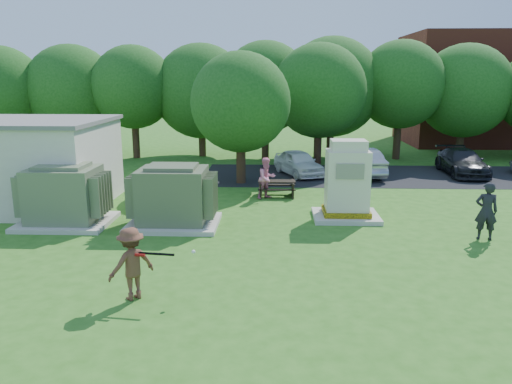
{
  "coord_description": "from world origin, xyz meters",
  "views": [
    {
      "loc": [
        0.6,
        -11.6,
        4.92
      ],
      "look_at": [
        0.0,
        4.0,
        1.3
      ],
      "focal_mm": 35.0,
      "sensor_mm": 36.0,
      "label": 1
    }
  ],
  "objects_px": {
    "person_by_generator": "(486,211)",
    "car_dark": "(462,162)",
    "car_white": "(298,163)",
    "person_at_picnic": "(267,178)",
    "transformer_left": "(65,196)",
    "batter": "(131,264)",
    "generator_cabinet": "(347,185)",
    "transformer_right": "(173,197)",
    "car_silver_a": "(358,162)",
    "picnic_table": "(277,186)"
  },
  "relations": [
    {
      "from": "picnic_table",
      "to": "person_at_picnic",
      "type": "distance_m",
      "value": 0.72
    },
    {
      "from": "person_by_generator",
      "to": "car_dark",
      "type": "xyz_separation_m",
      "value": [
        3.11,
        10.67,
        -0.26
      ]
    },
    {
      "from": "transformer_right",
      "to": "person_by_generator",
      "type": "xyz_separation_m",
      "value": [
        9.88,
        -1.12,
        -0.06
      ]
    },
    {
      "from": "person_by_generator",
      "to": "transformer_left",
      "type": "bearing_deg",
      "value": 6.27
    },
    {
      "from": "picnic_table",
      "to": "person_by_generator",
      "type": "distance_m",
      "value": 8.45
    },
    {
      "from": "person_at_picnic",
      "to": "car_dark",
      "type": "distance_m",
      "value": 11.39
    },
    {
      "from": "generator_cabinet",
      "to": "person_at_picnic",
      "type": "xyz_separation_m",
      "value": [
        -2.87,
        2.9,
        -0.37
      ]
    },
    {
      "from": "person_by_generator",
      "to": "car_white",
      "type": "xyz_separation_m",
      "value": [
        -5.28,
        10.21,
        -0.27
      ]
    },
    {
      "from": "car_dark",
      "to": "car_silver_a",
      "type": "bearing_deg",
      "value": -173.26
    },
    {
      "from": "transformer_left",
      "to": "batter",
      "type": "bearing_deg",
      "value": -55.63
    },
    {
      "from": "person_by_generator",
      "to": "picnic_table",
      "type": "bearing_deg",
      "value": -29.7
    },
    {
      "from": "transformer_left",
      "to": "person_by_generator",
      "type": "height_order",
      "value": "transformer_left"
    },
    {
      "from": "person_by_generator",
      "to": "car_silver_a",
      "type": "bearing_deg",
      "value": -66.61
    },
    {
      "from": "picnic_table",
      "to": "car_white",
      "type": "relative_size",
      "value": 0.42
    },
    {
      "from": "batter",
      "to": "car_white",
      "type": "xyz_separation_m",
      "value": [
        4.4,
        14.8,
        -0.2
      ]
    },
    {
      "from": "car_white",
      "to": "picnic_table",
      "type": "bearing_deg",
      "value": -125.51
    },
    {
      "from": "transformer_left",
      "to": "person_at_picnic",
      "type": "height_order",
      "value": "transformer_left"
    },
    {
      "from": "car_silver_a",
      "to": "car_dark",
      "type": "distance_m",
      "value": 5.38
    },
    {
      "from": "person_at_picnic",
      "to": "car_dark",
      "type": "xyz_separation_m",
      "value": [
        9.93,
        5.57,
        -0.2
      ]
    },
    {
      "from": "batter",
      "to": "person_at_picnic",
      "type": "xyz_separation_m",
      "value": [
        2.86,
        9.7,
        0.01
      ]
    },
    {
      "from": "generator_cabinet",
      "to": "person_at_picnic",
      "type": "bearing_deg",
      "value": 134.72
    },
    {
      "from": "generator_cabinet",
      "to": "picnic_table",
      "type": "bearing_deg",
      "value": 126.64
    },
    {
      "from": "transformer_right",
      "to": "car_silver_a",
      "type": "relative_size",
      "value": 0.7
    },
    {
      "from": "transformer_right",
      "to": "car_silver_a",
      "type": "xyz_separation_m",
      "value": [
        7.64,
        9.08,
        -0.26
      ]
    },
    {
      "from": "person_by_generator",
      "to": "person_at_picnic",
      "type": "xyz_separation_m",
      "value": [
        -6.82,
        5.11,
        -0.06
      ]
    },
    {
      "from": "transformer_left",
      "to": "transformer_right",
      "type": "height_order",
      "value": "same"
    },
    {
      "from": "transformer_left",
      "to": "person_by_generator",
      "type": "distance_m",
      "value": 13.63
    },
    {
      "from": "person_at_picnic",
      "to": "car_white",
      "type": "distance_m",
      "value": 5.34
    },
    {
      "from": "transformer_right",
      "to": "car_dark",
      "type": "relative_size",
      "value": 0.67
    },
    {
      "from": "generator_cabinet",
      "to": "person_by_generator",
      "type": "distance_m",
      "value": 4.54
    },
    {
      "from": "generator_cabinet",
      "to": "picnic_table",
      "type": "xyz_separation_m",
      "value": [
        -2.45,
        3.29,
        -0.81
      ]
    },
    {
      "from": "transformer_left",
      "to": "picnic_table",
      "type": "bearing_deg",
      "value": 31.35
    },
    {
      "from": "person_at_picnic",
      "to": "generator_cabinet",
      "type": "bearing_deg",
      "value": -82.9
    },
    {
      "from": "transformer_right",
      "to": "generator_cabinet",
      "type": "xyz_separation_m",
      "value": [
        5.93,
        1.09,
        0.25
      ]
    },
    {
      "from": "transformer_left",
      "to": "person_by_generator",
      "type": "xyz_separation_m",
      "value": [
        13.58,
        -1.12,
        -0.06
      ]
    },
    {
      "from": "batter",
      "to": "car_white",
      "type": "height_order",
      "value": "batter"
    },
    {
      "from": "person_by_generator",
      "to": "person_at_picnic",
      "type": "distance_m",
      "value": 8.52
    },
    {
      "from": "batter",
      "to": "person_at_picnic",
      "type": "height_order",
      "value": "person_at_picnic"
    },
    {
      "from": "car_white",
      "to": "person_at_picnic",
      "type": "bearing_deg",
      "value": -128.93
    },
    {
      "from": "transformer_right",
      "to": "car_white",
      "type": "xyz_separation_m",
      "value": [
        4.6,
        9.09,
        -0.34
      ]
    },
    {
      "from": "transformer_right",
      "to": "picnic_table",
      "type": "distance_m",
      "value": 5.62
    },
    {
      "from": "transformer_left",
      "to": "car_silver_a",
      "type": "height_order",
      "value": "transformer_left"
    },
    {
      "from": "transformer_left",
      "to": "car_white",
      "type": "xyz_separation_m",
      "value": [
        8.3,
        9.09,
        -0.34
      ]
    },
    {
      "from": "person_at_picnic",
      "to": "car_silver_a",
      "type": "distance_m",
      "value": 6.85
    },
    {
      "from": "transformer_right",
      "to": "car_silver_a",
      "type": "height_order",
      "value": "transformer_right"
    },
    {
      "from": "transformer_right",
      "to": "car_dark",
      "type": "bearing_deg",
      "value": 36.3
    },
    {
      "from": "person_at_picnic",
      "to": "car_dark",
      "type": "relative_size",
      "value": 0.38
    },
    {
      "from": "picnic_table",
      "to": "person_at_picnic",
      "type": "bearing_deg",
      "value": -136.85
    },
    {
      "from": "transformer_left",
      "to": "car_white",
      "type": "height_order",
      "value": "transformer_left"
    },
    {
      "from": "transformer_right",
      "to": "picnic_table",
      "type": "bearing_deg",
      "value": 51.46
    }
  ]
}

